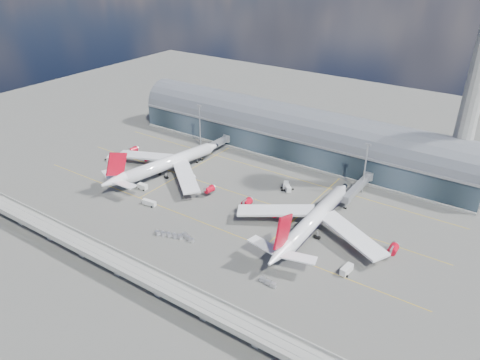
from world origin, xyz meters
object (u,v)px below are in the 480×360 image
Objects in this scene: service_truck_3 at (347,270)px; cargo_train_0 at (188,238)px; floodlight_mast_left at (200,125)px; floodlight_mast_right at (365,167)px; airliner_right at (313,221)px; control_tower at (475,86)px; cargo_train_1 at (169,235)px; service_truck_0 at (110,158)px; service_truck_5 at (288,188)px; airliner_left at (164,164)px; service_truck_4 at (286,185)px; cargo_train_2 at (268,282)px; service_truck_1 at (143,187)px; service_truck_2 at (149,203)px.

service_truck_3 reaches higher than cargo_train_0.
floodlight_mast_right is at bearing 0.00° from floodlight_mast_left.
airliner_right is at bearing -25.37° from floodlight_mast_left.
control_tower reaches higher than floodlight_mast_left.
cargo_train_0 is (-78.69, -106.51, -50.79)m from control_tower.
floodlight_mast_right is (100.00, 0.00, 0.00)m from floodlight_mast_left.
service_truck_3 is 0.51× the size of cargo_train_1.
service_truck_5 reaches higher than service_truck_0.
airliner_left is 57.55m from cargo_train_1.
service_truck_5 is (2.08, -1.93, 0.01)m from service_truck_4.
cargo_train_2 is at bearing -14.73° from airliner_left.
floodlight_mast_left is at bearing -168.28° from control_tower.
airliner_left is 63.28m from service_truck_4.
cargo_train_1 is (-51.42, -81.36, -12.76)m from floodlight_mast_right.
control_tower is at bearing -20.39° from cargo_train_1.
floodlight_mast_left is 4.14× the size of service_truck_0.
service_truck_1 reaches higher than cargo_train_2.
control_tower is at bearing 9.66° from service_truck_4.
service_truck_4 is (57.07, 41.11, 0.01)m from service_truck_1.
cargo_train_0 is at bearing -115.48° from service_truck_1.
service_truck_2 is at bearing -49.53° from airliner_left.
service_truck_1 is 0.78× the size of service_truck_3.
service_truck_5 is at bearing -66.68° from service_truck_4.
service_truck_3 reaches higher than service_truck_2.
service_truck_3 is at bearing -48.99° from cargo_train_2.
service_truck_3 is (18.50, -62.16, -12.10)m from floodlight_mast_right.
service_truck_4 is 0.77× the size of cargo_train_2.
control_tower is 18.76× the size of service_truck_4.
service_truck_5 is at bearing -144.53° from control_tower.
service_truck_0 is at bearing 177.18° from airliner_right.
floodlight_mast_right is 4.00× the size of service_truck_3.
cargo_train_2 is (30.61, -66.98, -0.64)m from service_truck_4.
floodlight_mast_right is at bearing 35.09° from airliner_left.
service_truck_1 is 50.47m from cargo_train_0.
airliner_left is at bearing -77.78° from floodlight_mast_left.
cargo_train_1 is at bearing 81.76° from cargo_train_2.
service_truck_3 is at bearing -88.87° from cargo_train_0.
floodlight_mast_right reaches higher than cargo_train_1.
floodlight_mast_left is 70.43m from service_truck_4.
floodlight_mast_left reaches higher than service_truck_5.
service_truck_1 is at bearing 68.14° from cargo_train_2.
floodlight_mast_right is at bearing -14.34° from service_truck_0.
airliner_right is 38.62m from cargo_train_2.
service_truck_0 is at bearing 68.48° from service_truck_1.
control_tower reaches higher than airliner_right.
service_truck_4 is at bearing 19.15° from cargo_train_2.
cargo_train_0 is (-10.99, -61.70, -0.61)m from service_truck_4.
cargo_train_1 is at bearing -144.77° from airliner_right.
floodlight_mast_right is 137.43m from service_truck_0.
cargo_train_2 is (89.20, -43.58, -5.51)m from airliner_left.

